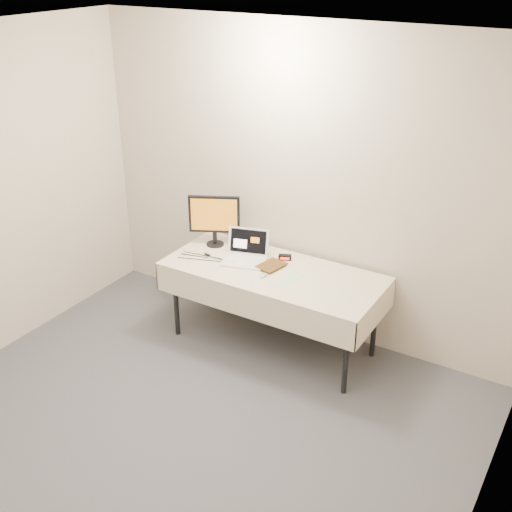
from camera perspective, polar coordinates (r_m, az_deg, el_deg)
The scene contains 10 objects.
ground at distance 4.49m, azimuth -12.49°, elevation -20.23°, with size 5.00×5.00×0.00m, color #3D3D41.
back_wall at distance 5.49m, azimuth 3.97°, elevation 6.28°, with size 4.00×0.10×2.70m, color beige.
table at distance 5.40m, azimuth 1.53°, elevation -1.87°, with size 1.86×0.81×0.74m.
laptop at distance 5.52m, azimuth -0.92°, elevation 0.26°, with size 0.44×0.41×0.25m.
monitor at distance 5.72m, azimuth -3.73°, elevation 3.50°, with size 0.42×0.23×0.47m.
book at distance 5.42m, azimuth 0.63°, elevation 0.43°, with size 0.18×0.02×0.24m, color brown.
alarm_clock at distance 5.54m, azimuth 2.59°, elevation -0.12°, with size 0.12×0.09×0.05m.
clicker at distance 5.26m, azimuth 0.68°, elevation -1.73°, with size 0.04×0.09×0.02m, color #BCBCBE.
paper_form at distance 5.21m, azimuth 2.77°, elevation -2.18°, with size 0.11×0.29×0.00m, color #C2E6B7.
usb_dongle at distance 5.64m, azimuth -4.36°, elevation 0.13°, with size 0.06×0.02×0.01m, color black.
Camera 1 is at (2.33, -2.11, 3.21)m, focal length 45.00 mm.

